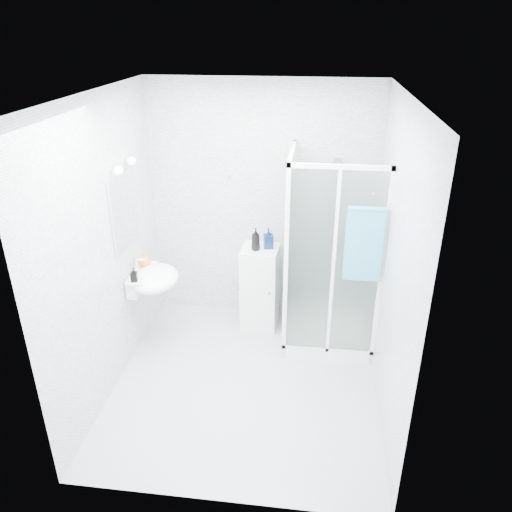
# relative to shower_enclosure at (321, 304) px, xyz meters

# --- Properties ---
(room) EXTENTS (2.40, 2.60, 2.60)m
(room) POSITION_rel_shower_enclosure_xyz_m (-0.67, -0.77, 0.85)
(room) COLOR silver
(room) RESTS_ON ground
(shower_enclosure) EXTENTS (0.90, 0.95, 2.00)m
(shower_enclosure) POSITION_rel_shower_enclosure_xyz_m (0.00, 0.00, 0.00)
(shower_enclosure) COLOR white
(shower_enclosure) RESTS_ON ground
(wall_basin) EXTENTS (0.46, 0.56, 0.35)m
(wall_basin) POSITION_rel_shower_enclosure_xyz_m (-1.66, -0.32, 0.35)
(wall_basin) COLOR white
(wall_basin) RESTS_ON ground
(mirror) EXTENTS (0.02, 0.60, 0.70)m
(mirror) POSITION_rel_shower_enclosure_xyz_m (-1.85, -0.32, 1.05)
(mirror) COLOR white
(mirror) RESTS_ON room
(vanity_lights) EXTENTS (0.10, 0.40, 0.08)m
(vanity_lights) POSITION_rel_shower_enclosure_xyz_m (-1.80, -0.32, 1.47)
(vanity_lights) COLOR silver
(vanity_lights) RESTS_ON room
(wall_hooks) EXTENTS (0.23, 0.06, 0.03)m
(wall_hooks) POSITION_rel_shower_enclosure_xyz_m (-0.92, 0.49, 1.17)
(wall_hooks) COLOR silver
(wall_hooks) RESTS_ON room
(storage_cabinet) EXTENTS (0.40, 0.42, 0.93)m
(storage_cabinet) POSITION_rel_shower_enclosure_xyz_m (-0.66, 0.24, 0.02)
(storage_cabinet) COLOR white
(storage_cabinet) RESTS_ON ground
(hand_towel) EXTENTS (0.33, 0.05, 0.70)m
(hand_towel) POSITION_rel_shower_enclosure_xyz_m (0.33, -0.40, 0.88)
(hand_towel) COLOR teal
(hand_towel) RESTS_ON shower_enclosure
(shampoo_bottle_a) EXTENTS (0.10, 0.10, 0.24)m
(shampoo_bottle_a) POSITION_rel_shower_enclosure_xyz_m (-0.70, 0.19, 0.60)
(shampoo_bottle_a) COLOR black
(shampoo_bottle_a) RESTS_ON storage_cabinet
(shampoo_bottle_b) EXTENTS (0.12, 0.12, 0.22)m
(shampoo_bottle_b) POSITION_rel_shower_enclosure_xyz_m (-0.58, 0.26, 0.59)
(shampoo_bottle_b) COLOR #0B1A46
(shampoo_bottle_b) RESTS_ON storage_cabinet
(soap_dispenser_orange) EXTENTS (0.13, 0.13, 0.15)m
(soap_dispenser_orange) POSITION_rel_shower_enclosure_xyz_m (-1.76, -0.19, 0.49)
(soap_dispenser_orange) COLOR orange
(soap_dispenser_orange) RESTS_ON wall_basin
(soap_dispenser_black) EXTENTS (0.07, 0.07, 0.14)m
(soap_dispenser_black) POSITION_rel_shower_enclosure_xyz_m (-1.76, -0.51, 0.48)
(soap_dispenser_black) COLOR black
(soap_dispenser_black) RESTS_ON wall_basin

